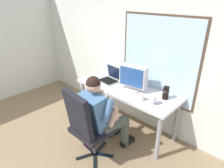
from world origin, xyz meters
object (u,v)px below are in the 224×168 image
(person_seated, at_px, (102,113))
(wine_glass, at_px, (153,99))
(desk, at_px, (126,93))
(laptop, at_px, (111,77))
(office_chair, at_px, (86,123))
(crt_monitor, at_px, (133,77))
(coffee_mug, at_px, (142,97))
(desk_speaker, at_px, (166,93))

(person_seated, bearing_deg, wine_glass, 45.45)
(person_seated, bearing_deg, desk, 99.53)
(desk, distance_m, laptop, 0.43)
(laptop, relative_size, wine_glass, 2.77)
(laptop, distance_m, wine_glass, 1.01)
(desk, xyz_separation_m, laptop, (-0.39, 0.06, 0.16))
(office_chair, bearing_deg, desk, 95.29)
(desk, distance_m, crt_monitor, 0.34)
(office_chair, relative_size, wine_glass, 8.44)
(office_chair, height_order, wine_glass, office_chair)
(desk, height_order, coffee_mug, coffee_mug)
(wine_glass, height_order, coffee_mug, wine_glass)
(coffee_mug, bearing_deg, desk_speaker, 49.40)
(person_seated, height_order, wine_glass, person_seated)
(desk, distance_m, office_chair, 0.92)
(crt_monitor, distance_m, desk_speaker, 0.55)
(office_chair, bearing_deg, coffee_mug, 67.08)
(desk_speaker, bearing_deg, wine_glass, -98.55)
(crt_monitor, height_order, coffee_mug, crt_monitor)
(crt_monitor, relative_size, wine_glass, 3.48)
(coffee_mug, bearing_deg, desk, 160.38)
(office_chair, bearing_deg, crt_monitor, 88.42)
(office_chair, xyz_separation_m, wine_glass, (0.51, 0.77, 0.25))
(office_chair, height_order, desk_speaker, office_chair)
(wine_glass, distance_m, desk_speaker, 0.26)
(crt_monitor, relative_size, coffee_mug, 5.47)
(office_chair, xyz_separation_m, person_seated, (0.02, 0.28, 0.04))
(wine_glass, bearing_deg, office_chair, -123.51)
(desk_speaker, bearing_deg, crt_monitor, -170.81)
(desk, relative_size, desk_speaker, 8.96)
(desk, relative_size, laptop, 4.90)
(office_chair, distance_m, crt_monitor, 1.02)
(desk_speaker, bearing_deg, coffee_mug, -130.60)
(person_seated, height_order, coffee_mug, person_seated)
(desk_speaker, bearing_deg, office_chair, -118.06)
(person_seated, distance_m, coffee_mug, 0.60)
(desk, bearing_deg, laptop, 171.51)
(desk, bearing_deg, office_chair, -84.71)
(desk, distance_m, coffee_mug, 0.46)
(desk, bearing_deg, crt_monitor, 15.57)
(desk, relative_size, coffee_mug, 21.34)
(laptop, bearing_deg, desk_speaker, 3.15)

